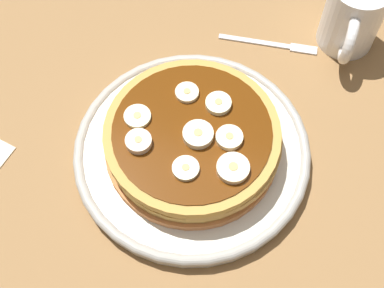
% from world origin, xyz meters
% --- Properties ---
extents(ground_plane, '(1.40, 1.40, 0.03)m').
position_xyz_m(ground_plane, '(0.00, 0.00, -0.01)').
color(ground_plane, olive).
extents(plate, '(0.27, 0.27, 0.02)m').
position_xyz_m(plate, '(0.00, 0.00, 0.01)').
color(plate, silver).
rests_on(plate, ground_plane).
extents(pancake_stack, '(0.20, 0.20, 0.04)m').
position_xyz_m(pancake_stack, '(0.00, 0.00, 0.04)').
color(pancake_stack, '#C17743').
rests_on(pancake_stack, plate).
extents(banana_slice_0, '(0.03, 0.03, 0.01)m').
position_xyz_m(banana_slice_0, '(0.01, 0.01, 0.06)').
color(banana_slice_0, beige).
rests_on(banana_slice_0, pancake_stack).
extents(banana_slice_1, '(0.03, 0.03, 0.01)m').
position_xyz_m(banana_slice_1, '(-0.04, 0.02, 0.06)').
color(banana_slice_1, '#EFF1C2').
rests_on(banana_slice_1, pancake_stack).
extents(banana_slice_2, '(0.03, 0.03, 0.01)m').
position_xyz_m(banana_slice_2, '(0.03, -0.05, 0.06)').
color(banana_slice_2, '#F9E1C2').
rests_on(banana_slice_2, pancake_stack).
extents(banana_slice_3, '(0.03, 0.03, 0.01)m').
position_xyz_m(banana_slice_3, '(0.05, 0.01, 0.06)').
color(banana_slice_3, '#F4F2C6').
rests_on(banana_slice_3, pancake_stack).
extents(banana_slice_4, '(0.03, 0.03, 0.01)m').
position_xyz_m(banana_slice_4, '(0.00, 0.04, 0.06)').
color(banana_slice_4, '#FBECBA').
rests_on(banana_slice_4, pancake_stack).
extents(banana_slice_5, '(0.03, 0.03, 0.01)m').
position_xyz_m(banana_slice_5, '(-0.04, -0.02, 0.06)').
color(banana_slice_5, '#F9E6B3').
rests_on(banana_slice_5, pancake_stack).
extents(banana_slice_6, '(0.03, 0.03, 0.01)m').
position_xyz_m(banana_slice_6, '(-0.00, -0.06, 0.06)').
color(banana_slice_6, '#F3F0BA').
rests_on(banana_slice_6, pancake_stack).
extents(banana_slice_7, '(0.03, 0.03, 0.01)m').
position_xyz_m(banana_slice_7, '(0.03, 0.05, 0.06)').
color(banana_slice_7, '#FCE6B9').
rests_on(banana_slice_7, pancake_stack).
extents(coffee_mug, '(0.11, 0.07, 0.09)m').
position_xyz_m(coffee_mug, '(-0.22, 0.15, 0.05)').
color(coffee_mug, white).
rests_on(coffee_mug, ground_plane).
extents(fork, '(0.02, 0.13, 0.01)m').
position_xyz_m(fork, '(-0.19, 0.06, 0.00)').
color(fork, silver).
rests_on(fork, ground_plane).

